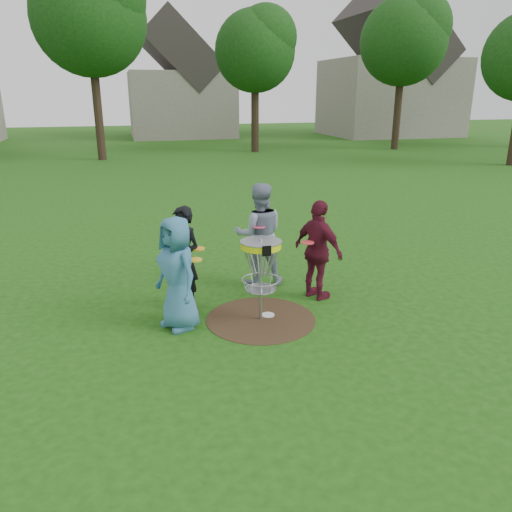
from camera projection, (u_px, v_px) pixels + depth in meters
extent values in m
plane|color=#19470F|center=(261.00, 319.00, 8.19)|extent=(100.00, 100.00, 0.00)
cylinder|color=#47331E|center=(261.00, 319.00, 8.19)|extent=(1.80, 1.80, 0.01)
imported|color=teal|center=(177.00, 273.00, 7.66)|extent=(0.91, 1.04, 1.80)
imported|color=black|center=(184.00, 258.00, 8.40)|extent=(0.74, 0.77, 1.78)
imported|color=#808DA5|center=(259.00, 234.00, 9.44)|extent=(1.06, 0.89, 1.97)
imported|color=maroon|center=(318.00, 251.00, 8.77)|extent=(0.86, 1.14, 1.79)
cylinder|color=white|center=(268.00, 315.00, 8.33)|extent=(0.22, 0.22, 0.02)
cylinder|color=#9EA0A5|center=(261.00, 280.00, 7.98)|extent=(0.05, 0.05, 1.38)
cylinder|color=#DEE40C|center=(261.00, 245.00, 7.79)|extent=(0.64, 0.64, 0.10)
cylinder|color=#9EA0A5|center=(261.00, 241.00, 7.77)|extent=(0.66, 0.66, 0.01)
cube|color=black|center=(267.00, 251.00, 7.49)|extent=(0.14, 0.02, 0.16)
torus|color=#9EA0A5|center=(261.00, 279.00, 7.97)|extent=(0.62, 0.62, 0.02)
torus|color=#9EA0A5|center=(261.00, 289.00, 8.02)|extent=(0.50, 0.50, 0.02)
cylinder|color=#9EA0A5|center=(261.00, 289.00, 8.03)|extent=(0.44, 0.44, 0.01)
cylinder|color=yellow|center=(195.00, 260.00, 7.65)|extent=(0.22, 0.22, 0.02)
cylinder|color=#FFA315|center=(198.00, 249.00, 8.24)|extent=(0.22, 0.22, 0.02)
cylinder|color=#FE4279|center=(259.00, 227.00, 9.11)|extent=(0.22, 0.22, 0.02)
cylinder|color=#FF4349|center=(308.00, 243.00, 8.53)|extent=(0.22, 0.22, 0.02)
cylinder|color=#38281C|center=(98.00, 116.00, 26.45)|extent=(0.46, 0.46, 4.62)
sphere|color=#164211|center=(89.00, 18.00, 24.96)|extent=(5.72, 5.72, 5.72)
cylinder|color=#38281C|center=(255.00, 120.00, 30.16)|extent=(0.46, 0.46, 3.78)
sphere|color=#164211|center=(255.00, 51.00, 28.94)|extent=(4.68, 4.68, 4.68)
cylinder|color=#38281C|center=(397.00, 115.00, 31.38)|extent=(0.46, 0.46, 4.20)
sphere|color=#164211|center=(403.00, 41.00, 30.02)|extent=(5.20, 5.20, 5.20)
cube|color=gray|center=(181.00, 105.00, 40.23)|extent=(8.00, 7.00, 5.00)
cube|color=#2D2826|center=(179.00, 52.00, 38.99)|extent=(6.11, 7.14, 6.11)
cube|color=gray|center=(390.00, 98.00, 41.49)|extent=(10.00, 8.00, 6.00)
cube|color=#2D2826|center=(395.00, 35.00, 39.97)|extent=(7.64, 8.16, 7.64)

